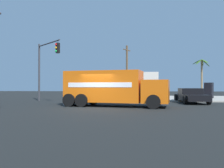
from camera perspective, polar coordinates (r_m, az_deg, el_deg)
The scene contains 9 objects.
ground_plane at distance 16.40m, azimuth -4.19°, elevation -6.10°, with size 100.00×100.00×0.00m, color black.
sidewalk_corner_far at distance 30.15m, azimuth 23.35°, elevation -3.34°, with size 11.11×11.11×0.14m, color #9E998E.
delivery_truck at distance 17.92m, azimuth 0.14°, elevation -0.95°, with size 8.36×4.31×2.78m.
traffic_light_secondary at distance 24.50m, azimuth -16.46°, elevation 5.29°, with size 3.41×3.46×6.13m.
pickup_black at distance 22.66m, azimuth 19.16°, elevation -2.66°, with size 2.32×5.23×1.38m.
vending_machine_red at distance 29.38m, azimuth 23.09°, elevation -1.47°, with size 1.17×1.13×1.85m.
palm_tree_far at distance 34.39m, azimuth 21.57°, elevation 2.84°, with size 2.33×2.60×5.23m.
utility_pole at distance 35.61m, azimuth 3.76°, elevation 3.54°, with size 1.13×2.00×7.89m.
building_backdrop at distance 45.99m, azimuth 1.01°, elevation 0.18°, with size 16.23×6.00×4.22m, color beige.
Camera 1 is at (2.35, -16.15, 1.62)m, focal length 36.49 mm.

